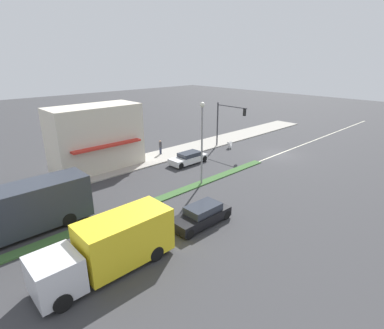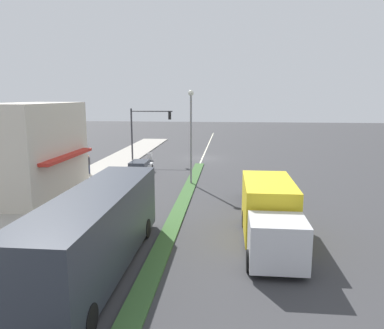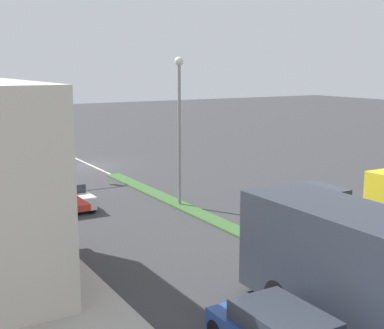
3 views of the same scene
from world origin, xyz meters
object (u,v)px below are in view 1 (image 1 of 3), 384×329
(traffic_signal_main, at_px, (226,118))
(coupe_blue, at_px, (15,209))
(warning_aframe_sign, at_px, (230,145))
(van_white, at_px, (188,158))
(delivery_truck, at_px, (111,245))
(suv_black, at_px, (201,215))
(pedestrian, at_px, (160,147))
(street_lamp, at_px, (202,133))

(traffic_signal_main, distance_m, coupe_blue, 24.90)
(warning_aframe_sign, bearing_deg, van_white, 94.94)
(delivery_truck, xyz_separation_m, suv_black, (0.00, -6.88, -0.80))
(pedestrian, height_order, suv_black, pedestrian)
(traffic_signal_main, relative_size, street_lamp, 0.76)
(street_lamp, bearing_deg, traffic_signal_main, -59.65)
(warning_aframe_sign, height_order, coupe_blue, coupe_blue)
(pedestrian, bearing_deg, coupe_blue, 105.14)
(street_lamp, xyz_separation_m, delivery_truck, (-5.00, 11.92, -3.31))
(street_lamp, xyz_separation_m, coupe_blue, (5.00, 14.20, -4.14))
(pedestrian, xyz_separation_m, delivery_truck, (-14.56, 14.57, 0.45))
(street_lamp, bearing_deg, delivery_truck, 112.76)
(warning_aframe_sign, relative_size, van_white, 0.19)
(warning_aframe_sign, xyz_separation_m, delivery_truck, (-10.68, 22.76, 1.04))
(pedestrian, relative_size, coupe_blue, 0.38)
(pedestrian, distance_m, delivery_truck, 20.60)
(street_lamp, height_order, coupe_blue, street_lamp)
(delivery_truck, distance_m, van_white, 17.96)
(traffic_signal_main, distance_m, suv_black, 19.35)
(van_white, bearing_deg, street_lamp, 149.23)
(coupe_blue, bearing_deg, delivery_truck, -167.12)
(van_white, height_order, coupe_blue, coupe_blue)
(suv_black, relative_size, van_white, 1.03)
(street_lamp, relative_size, coupe_blue, 1.66)
(warning_aframe_sign, distance_m, suv_black, 19.14)
(delivery_truck, relative_size, coupe_blue, 1.69)
(traffic_signal_main, relative_size, pedestrian, 3.29)
(street_lamp, height_order, warning_aframe_sign, street_lamp)
(warning_aframe_sign, bearing_deg, suv_black, 123.92)
(street_lamp, relative_size, pedestrian, 4.34)
(traffic_signal_main, distance_m, pedestrian, 9.00)
(traffic_signal_main, height_order, warning_aframe_sign, traffic_signal_main)
(traffic_signal_main, relative_size, coupe_blue, 1.26)
(suv_black, xyz_separation_m, van_white, (10.00, -8.01, -0.05))
(traffic_signal_main, xyz_separation_m, van_white, (-1.12, 7.48, -3.29))
(pedestrian, height_order, delivery_truck, delivery_truck)
(suv_black, bearing_deg, coupe_blue, 42.51)
(coupe_blue, bearing_deg, suv_black, -137.49)
(traffic_signal_main, relative_size, van_white, 1.27)
(traffic_signal_main, height_order, pedestrian, traffic_signal_main)
(warning_aframe_sign, height_order, van_white, van_white)
(warning_aframe_sign, relative_size, suv_black, 0.19)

